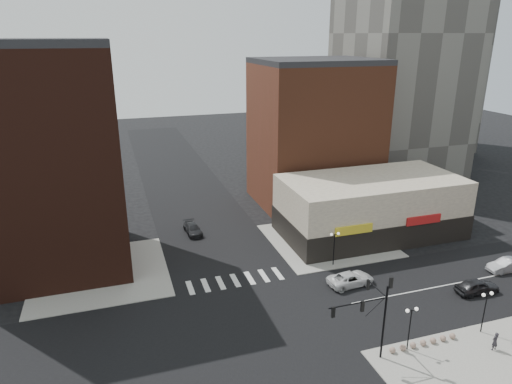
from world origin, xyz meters
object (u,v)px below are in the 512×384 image
silver_sedan (506,265)px  street_lamp_se_b (486,302)px  traffic_signal (373,308)px  dark_sedan_east (477,286)px  pedestrian (495,341)px  street_lamp_se_a (411,318)px  street_lamp_ne (334,240)px  dark_sedan_north (193,229)px  white_suv (351,279)px

silver_sedan → street_lamp_se_b: bearing=-52.5°
traffic_signal → dark_sedan_east: size_ratio=1.66×
pedestrian → street_lamp_se_a: bearing=-23.8°
street_lamp_se_b → pedestrian: 3.43m
street_lamp_se_a → traffic_signal: bearing=177.4°
dark_sedan_east → street_lamp_ne: bearing=51.9°
street_lamp_ne → pedestrian: size_ratio=2.36×
street_lamp_se_a → pedestrian: (7.14, -2.40, -2.29)m
traffic_signal → street_lamp_se_a: (3.76, -0.17, -1.67)m
street_lamp_se_a → dark_sedan_north: bearing=113.6°
street_lamp_se_b → white_suv: bearing=122.4°
pedestrian → dark_sedan_north: bearing=-63.3°
traffic_signal → pedestrian: (10.91, -2.57, -3.96)m
dark_sedan_north → pedestrian: (20.41, -32.77, 0.32)m
dark_sedan_east → silver_sedan: dark_sedan_east is taller
traffic_signal → silver_sedan: traffic_signal is taller
street_lamp_se_a → dark_sedan_east: bearing=24.2°
white_suv → dark_sedan_north: (-14.02, 18.97, -0.05)m
street_lamp_ne → white_suv: bearing=-93.0°
dark_sedan_east → pedestrian: bearing=148.6°
street_lamp_se_a → street_lamp_se_b: same height
white_suv → dark_sedan_east: dark_sedan_east is taller
pedestrian → white_suv: bearing=-70.4°
traffic_signal → dark_sedan_north: traffic_signal is taller
street_lamp_se_b → pedestrian: street_lamp_se_b is taller
dark_sedan_east → silver_sedan: size_ratio=1.04×
white_suv → dark_sedan_north: bearing=31.7°
street_lamp_se_a → white_suv: (0.76, 11.40, -2.56)m
street_lamp_ne → silver_sedan: bearing=-21.8°
silver_sedan → dark_sedan_north: size_ratio=0.96×
traffic_signal → street_lamp_se_b: 11.88m
traffic_signal → street_lamp_ne: bearing=73.3°
white_suv → dark_sedan_east: (11.97, -5.68, 0.07)m
dark_sedan_north → pedestrian: bearing=-62.3°
dark_sedan_east → dark_sedan_north: dark_sedan_east is taller
pedestrian → traffic_signal: bearing=-18.4°
white_suv → dark_sedan_east: size_ratio=1.12×
street_lamp_ne → dark_sedan_north: (-14.26, 14.36, -2.61)m
dark_sedan_east → pedestrian: pedestrian is taller
traffic_signal → street_lamp_se_b: traffic_signal is taller
dark_sedan_east → pedestrian: 9.86m
street_lamp_se_b → white_suv: size_ratio=0.79×
traffic_signal → silver_sedan: size_ratio=1.72×
traffic_signal → white_suv: traffic_signal is taller
white_suv → dark_sedan_east: bearing=-120.2°
street_lamp_se_b → silver_sedan: size_ratio=0.92×
traffic_signal → pedestrian: bearing=-13.3°
street_lamp_ne → dark_sedan_north: bearing=134.8°
white_suv → pedestrian: pedestrian is taller
street_lamp_se_a → dark_sedan_north: size_ratio=0.89×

